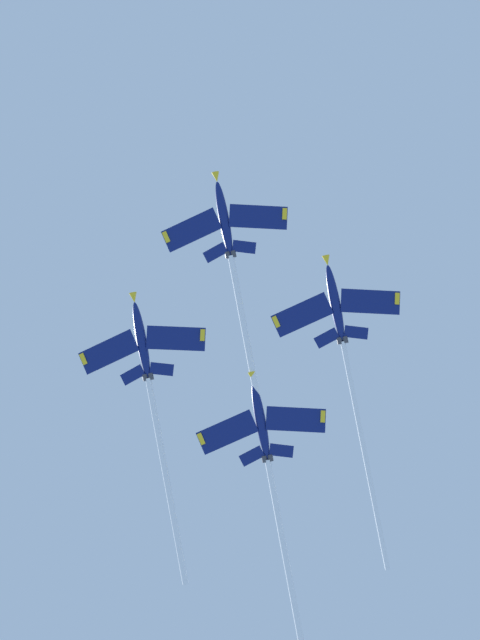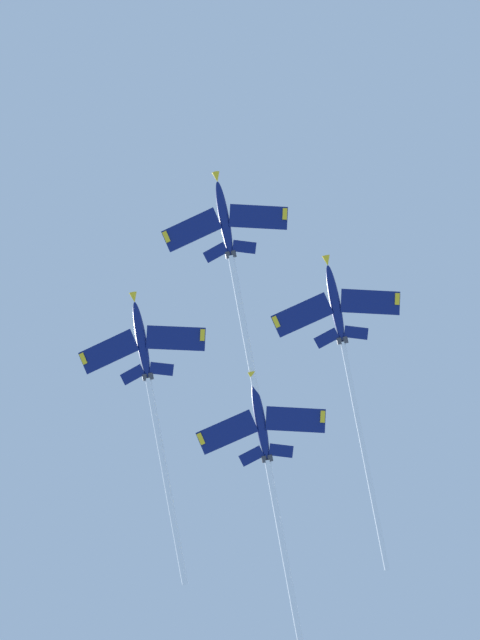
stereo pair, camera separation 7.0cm
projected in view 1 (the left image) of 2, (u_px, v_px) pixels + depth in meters
The scene contains 4 objects.
jet_lead at pixel (233, 270), 146.45m from camera, with size 21.08×39.08×15.00m.
jet_left_wing at pixel (344, 349), 144.13m from camera, with size 22.61×43.81×15.77m.
jet_right_wing at pixel (151, 394), 144.57m from camera, with size 21.29×40.65×15.93m.
jet_slot at pixel (271, 477), 142.74m from camera, with size 21.87×41.21×15.75m.
Camera 1 is at (15.90, -49.53, 1.85)m, focal length 53.25 mm.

